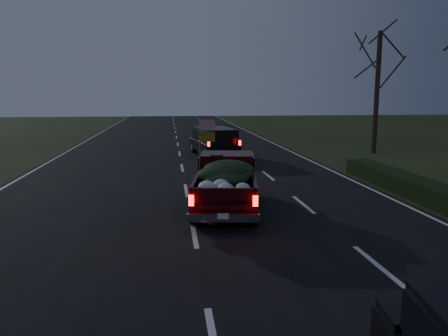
{
  "coord_description": "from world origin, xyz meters",
  "views": [
    {
      "loc": [
        -0.56,
        -10.49,
        3.46
      ],
      "look_at": [
        1.03,
        2.17,
        1.3
      ],
      "focal_mm": 35.0,
      "sensor_mm": 36.0,
      "label": 1
    }
  ],
  "objects": [
    {
      "name": "ground",
      "position": [
        0.0,
        0.0,
        0.0
      ],
      "size": [
        120.0,
        120.0,
        0.0
      ],
      "primitive_type": "plane",
      "color": "black",
      "rests_on": "ground"
    },
    {
      "name": "road_asphalt",
      "position": [
        0.0,
        0.0,
        0.01
      ],
      "size": [
        14.0,
        120.0,
        0.02
      ],
      "primitive_type": "cube",
      "color": "black",
      "rests_on": "ground"
    },
    {
      "name": "hedge_row",
      "position": [
        7.8,
        3.0,
        0.3
      ],
      "size": [
        1.0,
        10.0,
        0.6
      ],
      "primitive_type": "cube",
      "color": "black",
      "rests_on": "ground"
    },
    {
      "name": "bare_tree_far",
      "position": [
        11.5,
        14.0,
        5.23
      ],
      "size": [
        3.6,
        3.6,
        7.0
      ],
      "color": "black",
      "rests_on": "ground"
    },
    {
      "name": "pickup_truck",
      "position": [
        1.11,
        2.38,
        0.91
      ],
      "size": [
        2.45,
        4.84,
        2.42
      ],
      "rotation": [
        0.0,
        0.0,
        -0.16
      ],
      "color": "black",
      "rests_on": "ground"
    },
    {
      "name": "lead_suv",
      "position": [
        1.93,
        13.98,
        0.98
      ],
      "size": [
        2.57,
        4.74,
        1.29
      ],
      "rotation": [
        0.0,
        0.0,
        0.16
      ],
      "color": "black",
      "rests_on": "ground"
    }
  ]
}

